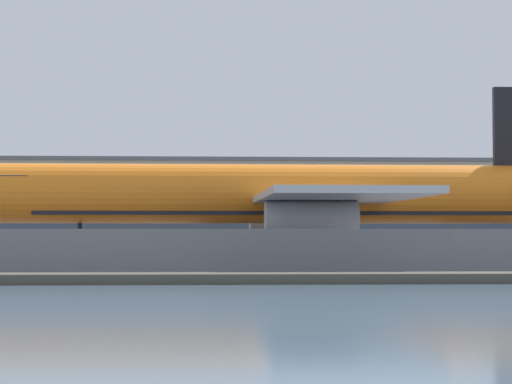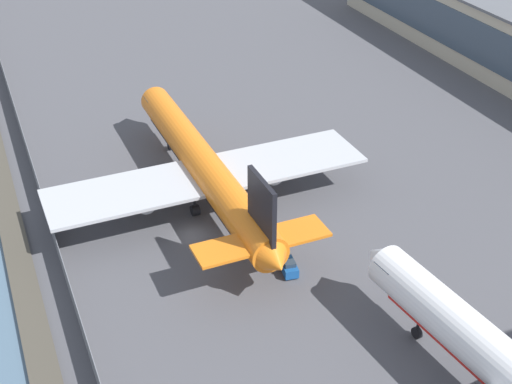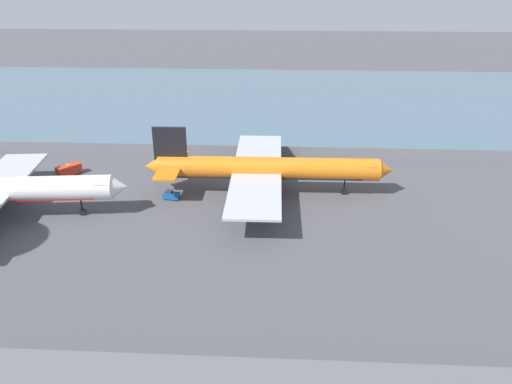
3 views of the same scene
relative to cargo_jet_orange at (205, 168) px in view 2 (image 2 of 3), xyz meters
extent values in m
plane|color=#4C4C51|center=(6.49, -4.30, -5.22)|extent=(500.00, 500.00, 0.00)
cube|color=#474238|center=(6.49, -24.80, -4.97)|extent=(320.00, 3.00, 0.50)
cube|color=slate|center=(6.49, -20.30, -3.86)|extent=(280.00, 0.08, 2.71)
cylinder|color=slate|center=(6.49, -20.30, -3.86)|extent=(0.10, 0.10, 2.71)
cylinder|color=orange|center=(-0.76, -0.01, 0.19)|extent=(43.57, 4.88, 4.42)
cone|color=orange|center=(-23.73, -0.25, 0.19)|extent=(2.92, 4.23, 4.20)
cone|color=orange|center=(22.22, 0.23, 0.19)|extent=(2.91, 4.01, 3.98)
cube|color=#232D3D|center=(-20.78, -0.22, 0.75)|extent=(2.47, 3.78, 1.33)
cube|color=black|center=(-0.76, -0.01, -1.02)|extent=(37.03, 3.93, 0.80)
cube|color=#B7BABF|center=(1.53, -10.43, -0.36)|extent=(9.80, 20.99, 0.44)
cube|color=#B7BABF|center=(1.31, 10.46, -0.36)|extent=(9.80, 20.99, 0.44)
cylinder|color=#B7BABF|center=(0.21, -8.77, -1.80)|extent=(6.12, 2.50, 2.43)
cylinder|color=#B7BABF|center=(0.02, 8.78, -1.80)|extent=(6.12, 2.50, 2.43)
cube|color=black|center=(18.39, 0.19, 4.61)|extent=(6.53, 0.60, 7.51)
cube|color=orange|center=(18.43, -3.64, 0.52)|extent=(4.43, 7.71, 0.35)
cube|color=orange|center=(18.35, 4.02, 0.52)|extent=(4.43, 7.71, 0.35)
cylinder|color=black|center=(-15.99, -0.17, -3.31)|extent=(0.31, 0.31, 2.59)
cylinder|color=black|center=(-15.99, -0.17, -4.60)|extent=(1.24, 0.50, 1.24)
cylinder|color=black|center=(2.31, -2.30, -3.31)|extent=(0.35, 0.35, 2.59)
cylinder|color=black|center=(2.31, -2.30, -4.60)|extent=(1.43, 1.01, 1.42)
cylinder|color=black|center=(2.27, 2.34, -3.31)|extent=(0.35, 0.35, 2.59)
cylinder|color=black|center=(2.27, 2.34, -4.60)|extent=(1.43, 1.01, 1.42)
cone|color=white|center=(25.75, 10.57, 0.31)|extent=(3.39, 4.59, 4.29)
cube|color=#232D3D|center=(28.57, 10.88, 0.88)|extent=(2.89, 4.09, 1.36)
cylinder|color=black|center=(32.91, 11.36, -3.27)|extent=(0.32, 0.32, 2.64)
cylinder|color=black|center=(32.91, 11.36, -4.59)|extent=(1.31, 0.63, 1.26)
cube|color=#19519E|center=(18.04, 3.75, -4.48)|extent=(3.40, 2.06, 1.11)
cube|color=#283847|center=(18.44, 3.69, -3.67)|extent=(1.30, 1.43, 0.50)
cylinder|color=black|center=(19.12, 4.28, -4.87)|extent=(0.72, 0.32, 0.70)
cylinder|color=black|center=(18.92, 2.93, -4.87)|extent=(0.72, 0.32, 0.70)
cylinder|color=black|center=(17.16, 4.57, -4.87)|extent=(0.72, 0.32, 0.70)
cylinder|color=black|center=(16.96, 3.23, -4.87)|extent=(0.72, 0.32, 0.70)
camera|label=1|loc=(-6.99, -74.22, -2.75)|focal=70.00mm
camera|label=2|loc=(76.66, -24.96, 46.31)|focal=50.00mm
camera|label=3|loc=(-3.21, 90.94, 37.48)|focal=35.00mm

